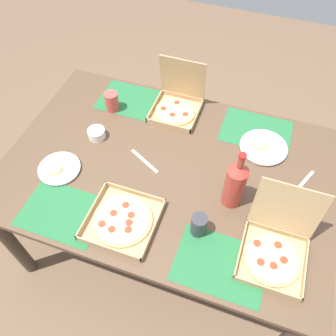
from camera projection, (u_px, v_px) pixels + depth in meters
The scene contains 17 objects.
ground_plane at pixel (168, 237), 2.26m from camera, with size 6.00×6.00×0.00m, color brown.
dining_table at pixel (168, 179), 1.73m from camera, with size 1.59×1.07×0.75m.
placemat_near_left at pixel (63, 212), 1.51m from camera, with size 0.36×0.26×0.00m, color #236638.
placemat_near_right at pixel (220, 264), 1.37m from camera, with size 0.36×0.26×0.00m, color #236638.
placemat_far_left at pixel (131, 100), 1.95m from camera, with size 0.36×0.26×0.00m, color #236638.
placemat_far_right at pixel (256, 131), 1.80m from camera, with size 0.36×0.26×0.00m, color #236638.
pizza_box_corner_right at pixel (123, 220), 1.47m from camera, with size 0.29×0.29×0.04m.
pizza_box_center at pixel (275, 248), 1.36m from camera, with size 0.26×0.30×0.29m.
pizza_box_edge_far at pixel (177, 104), 1.86m from camera, with size 0.25×0.25×0.28m.
plate_near_left at pixel (59, 169), 1.64m from camera, with size 0.20×0.20×0.03m.
plate_near_right at pixel (263, 147), 1.73m from camera, with size 0.24×0.24×0.03m.
soda_bottle at pixel (235, 183), 1.44m from camera, with size 0.09×0.09×0.32m.
cup_clear_right at pixel (199, 225), 1.41m from camera, with size 0.07×0.07×0.11m, color #333338.
cup_spare at pixel (112, 101), 1.86m from camera, with size 0.07×0.07×0.11m, color #BF4742.
condiment_bowl at pixel (97, 133), 1.76m from camera, with size 0.09×0.09×0.05m, color white.
fork_by_near_left at pixel (303, 183), 1.60m from camera, with size 0.19×0.02×0.01m, color #B7B7BC.
fork_by_far_right at pixel (144, 161), 1.68m from camera, with size 0.19×0.02×0.01m, color #B7B7BC.
Camera 1 is at (0.33, -0.94, 2.07)m, focal length 36.67 mm.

